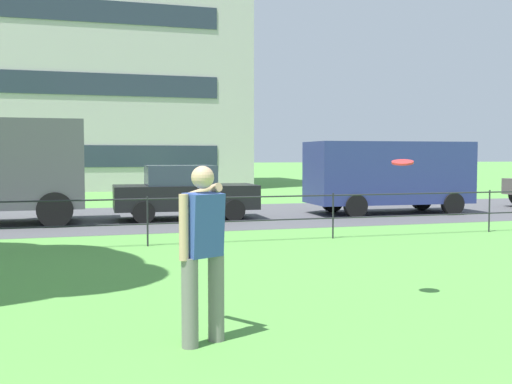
{
  "coord_description": "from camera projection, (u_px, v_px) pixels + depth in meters",
  "views": [
    {
      "loc": [
        -3.36,
        0.74,
        1.82
      ],
      "look_at": [
        -0.71,
        9.7,
        1.26
      ],
      "focal_mm": 42.72,
      "sensor_mm": 36.0,
      "label": 1
    }
  ],
  "objects": [
    {
      "name": "park_fence",
      "position": [
        244.0,
        210.0,
        12.74
      ],
      "size": [
        36.3,
        0.04,
        1.0
      ],
      "color": "#232328",
      "rests_on": "ground"
    },
    {
      "name": "apartment_building_background",
      "position": [
        9.0,
        26.0,
        34.36
      ],
      "size": [
        25.57,
        12.39,
        18.2
      ],
      "color": "#B7B2AD",
      "rests_on": "ground"
    },
    {
      "name": "car_black_center",
      "position": [
        184.0,
        192.0,
        17.3
      ],
      "size": [
        4.05,
        1.9,
        1.54
      ],
      "color": "black",
      "rests_on": "ground"
    },
    {
      "name": "street_strip",
      "position": [
        194.0,
        216.0,
        18.2
      ],
      "size": [
        80.0,
        7.52,
        0.01
      ],
      "primitive_type": "cube",
      "color": "#4C4C51",
      "rests_on": "ground"
    },
    {
      "name": "person_thrower",
      "position": [
        202.0,
        248.0,
        5.83
      ],
      "size": [
        0.47,
        0.85,
        1.72
      ],
      "color": "slate",
      "rests_on": "ground"
    },
    {
      "name": "panel_van_far_right",
      "position": [
        389.0,
        173.0,
        19.03
      ],
      "size": [
        5.07,
        2.24,
        2.24
      ],
      "color": "navy",
      "rests_on": "ground"
    },
    {
      "name": "frisbee",
      "position": [
        403.0,
        162.0,
        7.56
      ],
      "size": [
        0.37,
        0.37,
        0.08
      ],
      "color": "red"
    }
  ]
}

